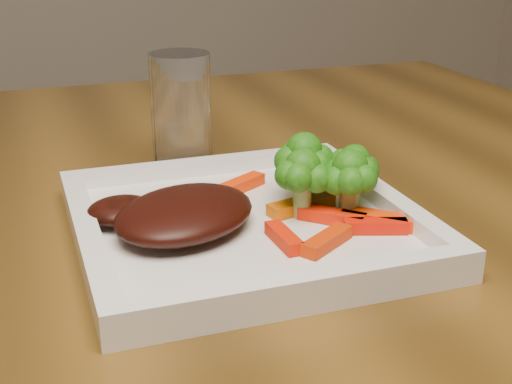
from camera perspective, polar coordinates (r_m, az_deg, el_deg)
name	(u,v)px	position (r m, az deg, el deg)	size (l,w,h in m)	color
plate	(245,229)	(0.59, -0.92, -2.94)	(0.27, 0.27, 0.01)	white
steak	(185,213)	(0.56, -5.73, -1.72)	(0.12, 0.10, 0.03)	black
broccoli_0	(304,163)	(0.62, 3.85, 2.30)	(0.06, 0.06, 0.07)	#2A6C12
broccoli_1	(354,170)	(0.61, 7.86, 1.77)	(0.05, 0.05, 0.06)	#2B7213
broccoli_2	(349,183)	(0.59, 7.48, 0.68)	(0.05, 0.05, 0.06)	#116611
broccoli_3	(302,182)	(0.58, 3.74, 0.83)	(0.06, 0.06, 0.06)	#1D7A14
carrot_0	(327,241)	(0.54, 5.69, -3.88)	(0.05, 0.01, 0.01)	red
carrot_1	(376,226)	(0.57, 9.55, -2.70)	(0.05, 0.01, 0.01)	red
carrot_2	(284,238)	(0.54, 2.24, -3.67)	(0.05, 0.01, 0.01)	red
carrot_3	(333,181)	(0.66, 6.21, 0.85)	(0.06, 0.02, 0.01)	#D54C03
carrot_4	(241,185)	(0.65, -1.23, 0.60)	(0.05, 0.01, 0.01)	#FD3304
carrot_5	(332,216)	(0.58, 6.09, -1.94)	(0.06, 0.01, 0.01)	#FF2004
carrot_6	(301,205)	(0.60, 3.64, -1.04)	(0.06, 0.02, 0.01)	#EF6703
drinking_glass	(181,112)	(0.73, -6.01, 6.37)	(0.06, 0.06, 0.12)	white
carrot_7	(379,219)	(0.58, 9.83, -2.14)	(0.06, 0.02, 0.01)	#FF3504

